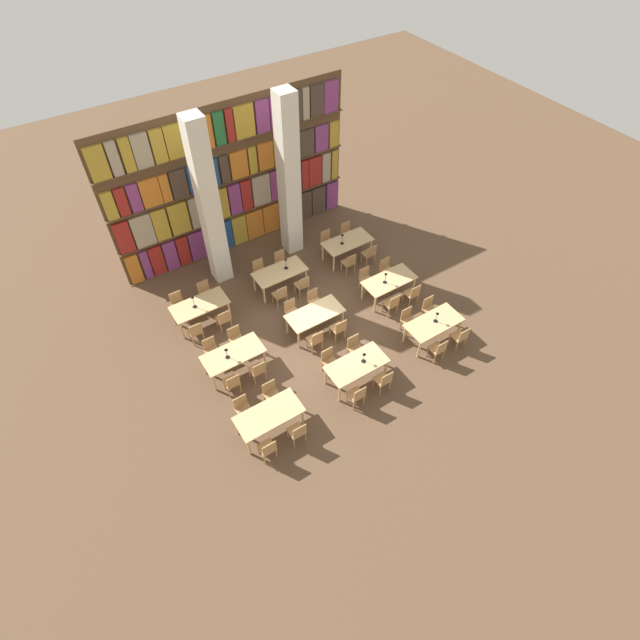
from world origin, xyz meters
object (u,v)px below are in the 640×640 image
at_px(chair_20, 392,304).
at_px(chair_32, 349,262).
at_px(desk_lamp_2, 226,351).
at_px(chair_21, 366,278).
at_px(chair_9, 408,319).
at_px(chair_30, 302,285).
at_px(chair_13, 211,350).
at_px(desk_lamp_5, 286,262).
at_px(pillar_center, 289,179).
at_px(chair_35, 347,233).
at_px(chair_5, 329,360).
at_px(chair_8, 438,349).
at_px(chair_2, 298,432).
at_px(reading_table_3, 233,355).
at_px(reading_table_7, 280,273).
at_px(chair_33, 327,241).
at_px(chair_0, 268,449).
at_px(chair_25, 178,303).
at_px(chair_18, 339,328).
at_px(desk_lamp_1, 437,315).
at_px(reading_table_5, 389,282).
at_px(desk_lamp_0, 364,356).
at_px(chair_27, 205,292).
at_px(reading_table_8, 347,243).
at_px(chair_10, 460,337).
at_px(chair_15, 236,338).
at_px(chair_23, 386,269).
at_px(chair_3, 271,393).
at_px(chair_6, 384,380).
at_px(chair_19, 314,300).
at_px(desk_lamp_3, 386,276).
at_px(reading_table_4, 315,315).
at_px(chair_24, 196,331).
at_px(reading_table_6, 200,306).
at_px(chair_11, 429,308).
at_px(desk_lamp_4, 193,300).
at_px(chair_12, 232,383).
at_px(chair_22, 413,293).
at_px(chair_7, 355,347).
at_px(chair_14, 258,370).
at_px(reading_table_0, 269,416).
at_px(chair_29, 260,270).
at_px(desk_lamp_6, 342,237).
at_px(chair_4, 357,395).
at_px(chair_31, 281,261).
at_px(reading_table_2, 434,324).
at_px(chair_17, 292,311).
at_px(chair_1, 243,408).

height_order(chair_20, chair_32, same).
relative_size(desk_lamp_2, chair_21, 0.48).
bearing_deg(chair_9, chair_30, -57.52).
height_order(chair_13, desk_lamp_5, desk_lamp_5).
relative_size(pillar_center, chair_35, 6.82).
relative_size(chair_5, chair_8, 1.00).
xyz_separation_m(chair_2, reading_table_3, (-0.36, 3.11, 0.21)).
distance_m(reading_table_7, chair_33, 2.61).
relative_size(chair_0, chair_25, 1.00).
relative_size(chair_13, chair_20, 1.00).
bearing_deg(chair_32, chair_18, -130.96).
distance_m(desk_lamp_1, reading_table_5, 2.30).
height_order(desk_lamp_0, chair_33, desk_lamp_0).
bearing_deg(chair_27, reading_table_8, 172.85).
xyz_separation_m(chair_2, chair_10, (5.99, 0.11, 0.00)).
distance_m(chair_15, chair_23, 5.89).
relative_size(chair_3, chair_8, 1.00).
bearing_deg(chair_5, chair_6, 123.15).
bearing_deg(chair_19, chair_10, 128.37).
xyz_separation_m(chair_0, chair_30, (3.95, 4.75, 0.00)).
distance_m(desk_lamp_0, chair_8, 2.50).
relative_size(chair_21, desk_lamp_3, 2.00).
xyz_separation_m(reading_table_3, reading_table_4, (2.91, 0.07, 0.00)).
bearing_deg(chair_24, reading_table_6, 55.41).
height_order(chair_11, desk_lamp_4, desk_lamp_4).
relative_size(reading_table_3, reading_table_8, 1.00).
relative_size(chair_19, chair_21, 1.00).
bearing_deg(chair_12, desk_lamp_1, -13.65).
distance_m(chair_15, chair_22, 6.07).
bearing_deg(reading_table_4, chair_7, -75.62).
height_order(chair_8, reading_table_6, chair_8).
xyz_separation_m(chair_2, chair_14, (0.06, 2.38, 0.00)).
distance_m(desk_lamp_1, chair_18, 3.07).
bearing_deg(reading_table_0, chair_6, -10.46).
bearing_deg(chair_20, desk_lamp_3, 72.57).
height_order(chair_19, reading_table_7, chair_19).
distance_m(chair_0, chair_14, 2.57).
xyz_separation_m(chair_15, chair_29, (2.10, 2.37, 0.00)).
xyz_separation_m(chair_7, desk_lamp_2, (-3.52, 1.51, 0.58)).
bearing_deg(reading_table_0, desk_lamp_4, 91.11).
height_order(desk_lamp_2, desk_lamp_6, desk_lamp_6).
height_order(reading_table_3, chair_30, chair_30).
relative_size(chair_4, chair_21, 1.00).
height_order(reading_table_0, chair_31, chair_31).
bearing_deg(reading_table_2, desk_lamp_0, -179.01).
distance_m(chair_11, desk_lamp_3, 1.78).
xyz_separation_m(chair_5, reading_table_2, (3.46, -0.71, 0.21)).
bearing_deg(chair_17, chair_1, 39.07).
bearing_deg(chair_6, chair_27, 115.13).
relative_size(reading_table_2, chair_24, 2.08).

